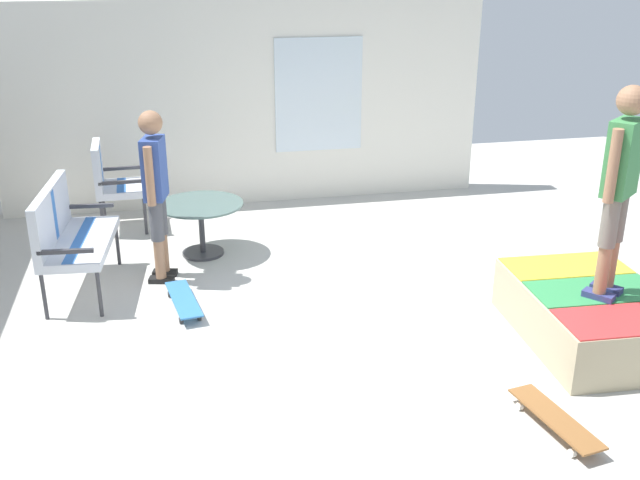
{
  "coord_description": "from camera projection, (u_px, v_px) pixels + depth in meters",
  "views": [
    {
      "loc": [
        -5.32,
        1.51,
        3.03
      ],
      "look_at": [
        0.47,
        0.27,
        0.7
      ],
      "focal_mm": 41.46,
      "sensor_mm": 36.0,
      "label": 1
    }
  ],
  "objects": [
    {
      "name": "patio_bench",
      "position": [
        66.0,
        230.0,
        6.84
      ],
      "size": [
        1.3,
        0.66,
        1.02
      ],
      "color": "#38383D",
      "rests_on": "ground_plane"
    },
    {
      "name": "person_watching",
      "position": [
        156.0,
        184.0,
        6.95
      ],
      "size": [
        0.47,
        0.3,
        1.67
      ],
      "color": "black",
      "rests_on": "ground_plane"
    },
    {
      "name": "patio_table",
      "position": [
        201.0,
        218.0,
        7.75
      ],
      "size": [
        0.9,
        0.9,
        0.57
      ],
      "color": "#38383D",
      "rests_on": "ground_plane"
    },
    {
      "name": "skateboard_spare",
      "position": [
        555.0,
        419.0,
        4.98
      ],
      "size": [
        0.82,
        0.33,
        0.1
      ],
      "color": "brown",
      "rests_on": "ground_plane"
    },
    {
      "name": "skateboard_by_bench",
      "position": [
        184.0,
        300.0,
        6.67
      ],
      "size": [
        0.82,
        0.32,
        0.1
      ],
      "color": "#3372B2",
      "rests_on": "ground_plane"
    },
    {
      "name": "skate_ramp",
      "position": [
        595.0,
        315.0,
        6.09
      ],
      "size": [
        1.61,
        1.76,
        0.46
      ],
      "color": "tan",
      "rests_on": "ground_plane"
    },
    {
      "name": "person_skater",
      "position": [
        620.0,
        178.0,
        5.56
      ],
      "size": [
        0.36,
        0.4,
        1.67
      ],
      "color": "navy",
      "rests_on": "skate_ramp"
    },
    {
      "name": "ground_plane",
      "position": [
        363.0,
        340.0,
        6.26
      ],
      "size": [
        12.0,
        12.0,
        0.1
      ],
      "primitive_type": "cube",
      "color": "beige"
    },
    {
      "name": "patio_chair_near_house",
      "position": [
        110.0,
        178.0,
        8.4
      ],
      "size": [
        0.64,
        0.57,
        1.02
      ],
      "color": "#38383D",
      "rests_on": "ground_plane"
    },
    {
      "name": "house_facade",
      "position": [
        247.0,
        104.0,
        9.15
      ],
      "size": [
        0.23,
        6.0,
        2.51
      ],
      "color": "white",
      "rests_on": "ground_plane"
    }
  ]
}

